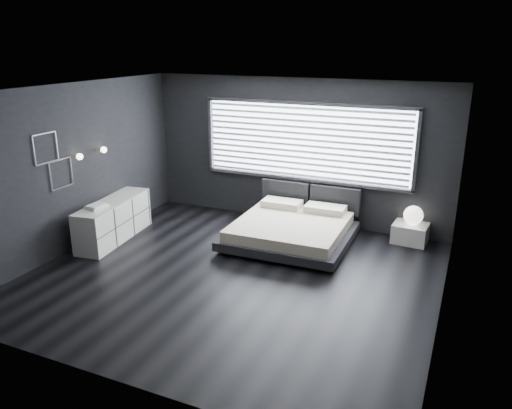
% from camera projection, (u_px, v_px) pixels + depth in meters
% --- Properties ---
extents(room, '(6.04, 6.00, 2.80)m').
position_uv_depth(room, '(232.00, 189.00, 7.25)').
color(room, black).
rests_on(room, ground).
extents(window, '(4.14, 0.09, 1.52)m').
position_uv_depth(window, '(305.00, 142.00, 9.45)').
color(window, white).
rests_on(window, ground).
extents(headboard, '(1.96, 0.16, 0.52)m').
position_uv_depth(headboard, '(310.00, 196.00, 9.67)').
color(headboard, black).
rests_on(headboard, ground).
extents(sconce_near, '(0.18, 0.11, 0.11)m').
position_uv_depth(sconce_near, '(80.00, 157.00, 8.35)').
color(sconce_near, silver).
rests_on(sconce_near, ground).
extents(sconce_far, '(0.18, 0.11, 0.11)m').
position_uv_depth(sconce_far, '(104.00, 150.00, 8.87)').
color(sconce_far, silver).
rests_on(sconce_far, ground).
extents(wall_art_upper, '(0.01, 0.48, 0.48)m').
position_uv_depth(wall_art_upper, '(46.00, 148.00, 7.78)').
color(wall_art_upper, '#47474C').
rests_on(wall_art_upper, ground).
extents(wall_art_lower, '(0.01, 0.48, 0.48)m').
position_uv_depth(wall_art_lower, '(61.00, 174.00, 8.15)').
color(wall_art_lower, '#47474C').
rests_on(wall_art_lower, ground).
extents(bed, '(2.13, 2.04, 0.54)m').
position_uv_depth(bed, '(291.00, 230.00, 8.86)').
color(bed, black).
rests_on(bed, ground).
extents(nightstand, '(0.62, 0.53, 0.35)m').
position_uv_depth(nightstand, '(410.00, 233.00, 8.91)').
color(nightstand, silver).
rests_on(nightstand, ground).
extents(orb_lamp, '(0.34, 0.34, 0.34)m').
position_uv_depth(orb_lamp, '(413.00, 215.00, 8.80)').
color(orb_lamp, white).
rests_on(orb_lamp, nightstand).
extents(dresser, '(0.73, 1.86, 0.72)m').
position_uv_depth(dresser, '(114.00, 220.00, 9.01)').
color(dresser, silver).
rests_on(dresser, ground).
extents(book_stack, '(0.31, 0.37, 0.07)m').
position_uv_depth(book_stack, '(97.00, 206.00, 8.52)').
color(book_stack, silver).
rests_on(book_stack, dresser).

